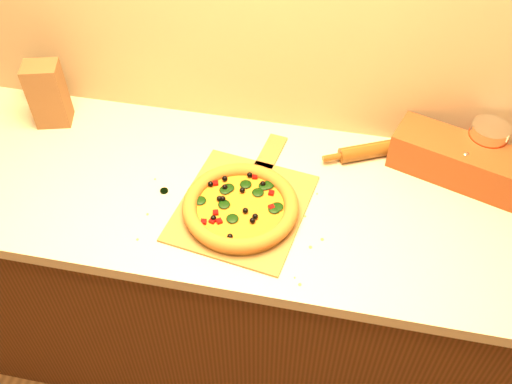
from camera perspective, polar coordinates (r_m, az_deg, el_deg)
name	(u,v)px	position (r m, az deg, el deg)	size (l,w,h in m)	color
cabinet	(238,281)	(2.04, -1.80, -8.93)	(2.80, 0.65, 0.86)	#42260E
countertop	(235,195)	(1.68, -2.16, -0.28)	(2.84, 0.68, 0.04)	#BDB093
pizza_peel	(244,204)	(1.63, -1.19, -1.18)	(0.40, 0.54, 0.01)	brown
pizza	(241,207)	(1.59, -1.56, -1.50)	(0.32, 0.32, 0.05)	#BE712F
bottle_cap	(164,191)	(1.68, -9.18, 0.12)	(0.02, 0.02, 0.01)	black
pepper_grinder	(460,171)	(1.76, 19.71, 2.00)	(0.06, 0.06, 0.12)	black
rolling_pin	(377,150)	(1.80, 11.99, 4.18)	(0.32, 0.17, 0.05)	#582F0F
coffee_canister	(484,146)	(1.82, 21.88, 4.33)	(0.11, 0.11, 0.15)	silver
bread_bag	(466,163)	(1.77, 20.25, 2.75)	(0.43, 0.14, 0.12)	brown
paper_bag	(48,94)	(1.95, -20.11, 9.17)	(0.11, 0.09, 0.22)	brown
dark_jar	(40,83)	(2.09, -20.79, 10.16)	(0.07, 0.07, 0.12)	black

